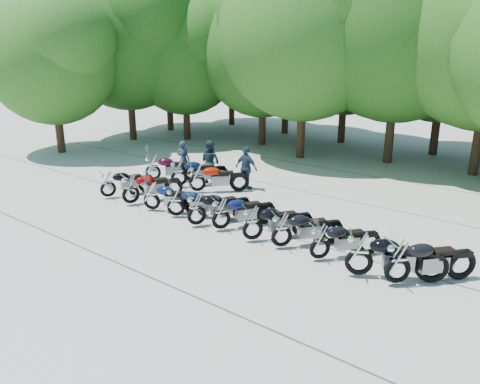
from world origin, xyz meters
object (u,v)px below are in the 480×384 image
Objects in this scene: motorcycle_13 at (197,177)px; motorcycle_5 at (221,212)px; rider_0 at (183,160)px; motorcycle_3 at (176,201)px; motorcycle_9 at (360,252)px; rider_2 at (246,168)px; motorcycle_10 at (398,260)px; motorcycle_12 at (179,172)px; motorcycle_4 at (197,208)px; rider_1 at (210,162)px; motorcycle_7 at (282,228)px; motorcycle_11 at (153,166)px; motorcycle_6 at (253,222)px; motorcycle_8 at (320,241)px; motorcycle_0 at (108,183)px; motorcycle_2 at (151,194)px; motorcycle_1 at (130,188)px.

motorcycle_5 is at bearing -170.82° from motorcycle_13.
motorcycle_3 is at bearing 117.06° from rider_0.
rider_2 is at bearing 28.31° from motorcycle_9.
motorcycle_10 is (0.94, 0.18, -0.01)m from motorcycle_9.
motorcycle_3 is 0.88× the size of motorcycle_12.
rider_1 is at bearing -28.02° from motorcycle_4.
motorcycle_7 is 8.62m from rider_0.
rider_1 is at bearing -8.55° from motorcycle_3.
motorcycle_5 is 0.93× the size of motorcycle_13.
motorcycle_6 is at bearing -145.46° from motorcycle_11.
motorcycle_8 is at bearing -124.15° from motorcycle_3.
motorcycle_4 is at bearing -133.44° from motorcycle_3.
motorcycle_0 is 3.51m from motorcycle_13.
rider_1 is (-5.31, 4.03, 0.30)m from motorcycle_6.
motorcycle_2 is 1.23× the size of rider_2.
rider_0 is (-2.02, 1.24, 0.18)m from motorcycle_13.
motorcycle_13 is (1.11, -0.06, -0.02)m from motorcycle_12.
motorcycle_4 is (3.46, -0.09, -0.03)m from motorcycle_1.
motorcycle_10 is (8.98, 0.04, 0.06)m from motorcycle_2.
motorcycle_7 is at bearing -151.00° from motorcycle_5.
motorcycle_2 is at bearing -168.26° from motorcycle_11.
rider_2 is at bearing -32.52° from motorcycle_3.
motorcycle_11 reaches higher than motorcycle_3.
motorcycle_10 is at bearing -112.58° from motorcycle_2.
motorcycle_13 is at bearing 25.16° from motorcycle_10.
motorcycle_3 is at bearing 58.66° from motorcycle_9.
rider_1 reaches higher than motorcycle_11.
rider_1 reaches higher than motorcycle_9.
motorcycle_1 reaches higher than motorcycle_4.
motorcycle_9 is at bearing 157.02° from rider_1.
motorcycle_1 is at bearing 129.57° from motorcycle_12.
motorcycle_0 reaches higher than motorcycle_3.
motorcycle_11 is (-8.44, 2.53, 0.05)m from motorcycle_7.
motorcycle_13 is 2.38m from rider_0.
motorcycle_1 is 3.25m from motorcycle_11.
motorcycle_3 is at bearing 91.43° from rider_2.
rider_2 reaches higher than motorcycle_11.
motorcycle_4 is 1.22× the size of rider_1.
motorcycle_5 reaches higher than motorcycle_8.
motorcycle_0 is 7.99m from motorcycle_7.
motorcycle_10 reaches higher than motorcycle_3.
motorcycle_6 is at bearing 57.61° from motorcycle_9.
motorcycle_8 is at bearing -162.70° from motorcycle_12.
motorcycle_0 is 0.98× the size of motorcycle_7.
motorcycle_4 reaches higher than motorcycle_8.
motorcycle_6 is 3.53m from motorcycle_9.
rider_2 is at bearing 12.93° from motorcycle_10.
motorcycle_9 is 1.44× the size of rider_0.
motorcycle_6 is 0.98m from motorcycle_7.
motorcycle_1 is at bearing 91.22° from rider_0.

